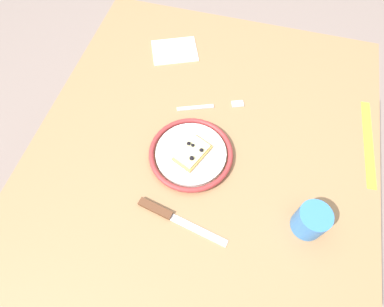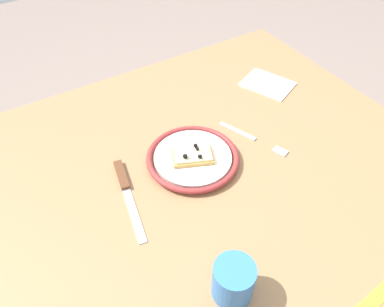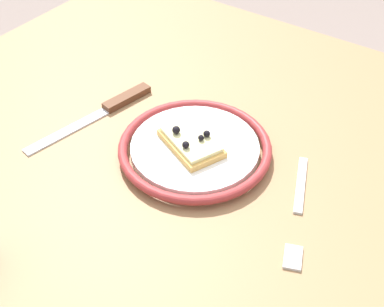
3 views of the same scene
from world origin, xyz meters
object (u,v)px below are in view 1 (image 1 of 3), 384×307
at_px(pizza_slice_near, 193,152).
at_px(measuring_tape, 368,143).
at_px(plate, 191,154).
at_px(cup, 311,221).
at_px(fork, 211,106).
at_px(napkin, 175,51).
at_px(dining_table, 203,160).
at_px(knife, 167,214).

distance_m(pizza_slice_near, measuring_tape, 0.50).
distance_m(plate, cup, 0.34).
bearing_deg(pizza_slice_near, cup, 70.67).
bearing_deg(fork, napkin, -138.21).
relative_size(dining_table, napkin, 7.58).
distance_m(dining_table, napkin, 0.39).
bearing_deg(plate, knife, -4.32).
height_order(knife, measuring_tape, knife).
height_order(dining_table, cup, cup).
relative_size(plate, fork, 1.19).
distance_m(knife, measuring_tape, 0.59).
relative_size(fork, measuring_tape, 0.67).
bearing_deg(fork, pizza_slice_near, -2.93).
xyz_separation_m(cup, napkin, (-0.48, -0.48, -0.04)).
xyz_separation_m(dining_table, cup, (0.14, 0.30, 0.11)).
relative_size(dining_table, fork, 5.72).
bearing_deg(pizza_slice_near, fork, 177.07).
xyz_separation_m(pizza_slice_near, measuring_tape, (-0.17, 0.46, -0.03)).
relative_size(dining_table, pizza_slice_near, 9.61).
xyz_separation_m(cup, measuring_tape, (-0.28, 0.15, -0.04)).
bearing_deg(fork, knife, -4.50).
bearing_deg(measuring_tape, plate, -74.12).
relative_size(measuring_tape, napkin, 1.96).
height_order(pizza_slice_near, measuring_tape, pizza_slice_near).
xyz_separation_m(dining_table, measuring_tape, (-0.14, 0.44, 0.07)).
height_order(cup, measuring_tape, cup).
height_order(plate, napkin, plate).
bearing_deg(measuring_tape, fork, -94.95).
xyz_separation_m(pizza_slice_near, fork, (-0.18, 0.01, -0.02)).
relative_size(plate, pizza_slice_near, 1.99).
height_order(dining_table, fork, fork).
distance_m(knife, napkin, 0.56).
xyz_separation_m(plate, knife, (0.18, -0.01, -0.01)).
relative_size(plate, napkin, 1.57).
bearing_deg(fork, measuring_tape, 89.06).
distance_m(dining_table, pizza_slice_near, 0.10).
distance_m(pizza_slice_near, cup, 0.34).
bearing_deg(dining_table, plate, -42.72).
distance_m(pizza_slice_near, knife, 0.18).
height_order(plate, fork, plate).
relative_size(pizza_slice_near, fork, 0.60).
xyz_separation_m(plate, fork, (-0.18, 0.01, -0.01)).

